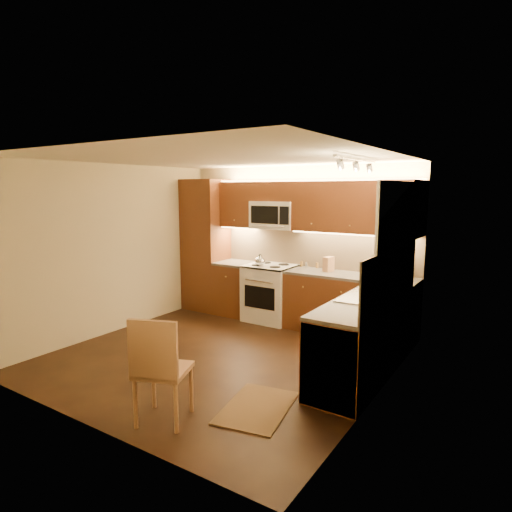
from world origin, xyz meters
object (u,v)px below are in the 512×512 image
Objects in this scene: microwave at (275,215)px; soap_bottle at (385,285)px; knife_block at (328,264)px; kettle at (260,260)px; dining_chair at (163,368)px; stove at (270,293)px; sink at (369,291)px; toaster_oven at (392,269)px.

soap_bottle is (2.10, -0.97, -0.72)m from microwave.
soap_bottle is at bearing -25.68° from knife_block.
microwave is at bearing 56.26° from kettle.
knife_block is at bearing 65.62° from dining_chair.
knife_block reaches higher than dining_chair.
dining_chair reaches higher than stove.
knife_block is at bearing 135.91° from soap_bottle.
kettle reaches higher than sink.
soap_bottle is (2.20, -0.68, -0.01)m from kettle.
toaster_oven is 0.95m from knife_block.
sink is at bearing -32.21° from microwave.
soap_bottle is (0.10, 0.29, 0.03)m from sink.
sink reaches higher than dining_chair.
kettle is (-2.10, 0.97, 0.04)m from sink.
microwave reaches higher than stove.
toaster_oven is 3.56m from dining_chair.
toaster_oven is at bearing 49.97° from dining_chair.
kettle is 2.31m from soap_bottle.
knife_block is (0.97, -0.05, -0.71)m from microwave.
dining_chair is (0.89, -3.07, -0.51)m from kettle.
soap_bottle is at bearing -21.71° from stove.
knife_block is 0.22× the size of dining_chair.
microwave is 3.65× the size of soap_bottle.
knife_block reaches higher than kettle.
toaster_oven reaches higher than dining_chair.
knife_block is at bearing 5.26° from stove.
soap_bottle reaches higher than stove.
microwave is 0.74× the size of dining_chair.
soap_bottle reaches higher than sink.
stove is 2.01m from toaster_oven.
toaster_oven is at bearing 93.62° from sink.
sink is at bearing -113.89° from soap_bottle.
stove is at bearing -90.00° from microwave.
sink is 1.95× the size of toaster_oven.
kettle is at bearing -147.89° from toaster_oven.
knife_block is (1.07, 0.24, -0.01)m from kettle.
microwave is 3.65m from dining_chair.
sink is at bearing -39.11° from kettle.
sink is at bearing 38.71° from dining_chair.
soap_bottle is at bearing 70.88° from sink.
toaster_oven is 0.96m from soap_bottle.
kettle is at bearing 157.98° from soap_bottle.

